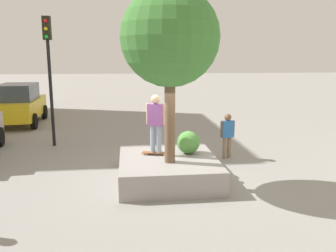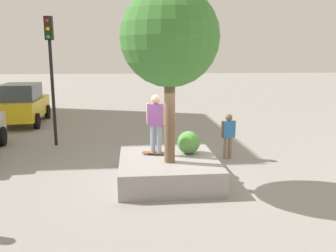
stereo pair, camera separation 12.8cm
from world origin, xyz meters
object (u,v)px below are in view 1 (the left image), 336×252
(planter_ledge, at_px, (168,169))
(skateboarder, at_px, (156,120))
(plaza_tree, at_px, (170,38))
(skateboard, at_px, (156,153))
(bystander_watching, at_px, (227,133))
(traffic_light_corner, at_px, (49,60))
(taxi_cab, at_px, (19,104))

(planter_ledge, distance_m, skateboarder, 1.42)
(plaza_tree, relative_size, skateboard, 5.45)
(planter_ledge, height_order, plaza_tree, plaza_tree)
(skateboarder, distance_m, bystander_watching, 3.09)
(traffic_light_corner, relative_size, bystander_watching, 3.17)
(skateboarder, height_order, bystander_watching, skateboarder)
(plaza_tree, bearing_deg, skateboarder, 23.67)
(plaza_tree, xyz_separation_m, taxi_cab, (9.35, 6.56, -2.82))
(planter_ledge, bearing_deg, bystander_watching, -50.08)
(planter_ledge, xyz_separation_m, bystander_watching, (1.87, -2.23, 0.56))
(planter_ledge, relative_size, bystander_watching, 1.95)
(plaza_tree, relative_size, skateboarder, 2.71)
(taxi_cab, xyz_separation_m, bystander_watching, (-7.07, -8.79, -0.16))
(plaza_tree, height_order, skateboard, plaza_tree)
(plaza_tree, bearing_deg, skateboard, 23.67)
(skateboarder, distance_m, traffic_light_corner, 5.64)
(taxi_cab, distance_m, traffic_light_corner, 5.77)
(skateboard, bearing_deg, planter_ledge, -134.94)
(bystander_watching, bearing_deg, skateboarder, 121.42)
(taxi_cab, relative_size, bystander_watching, 2.96)
(taxi_cab, bearing_deg, plaza_tree, -144.94)
(plaza_tree, relative_size, traffic_light_corner, 0.93)
(plaza_tree, distance_m, bystander_watching, 4.37)
(plaza_tree, xyz_separation_m, traffic_light_corner, (4.70, 3.98, -0.58))
(plaza_tree, distance_m, traffic_light_corner, 6.18)
(plaza_tree, xyz_separation_m, skateboard, (0.72, 0.32, -3.17))
(planter_ledge, bearing_deg, plaza_tree, -179.64)
(taxi_cab, relative_size, traffic_light_corner, 0.93)
(plaza_tree, height_order, taxi_cab, plaza_tree)
(traffic_light_corner, bearing_deg, skateboard, -137.36)
(plaza_tree, height_order, traffic_light_corner, plaza_tree)
(planter_ledge, relative_size, traffic_light_corner, 0.61)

